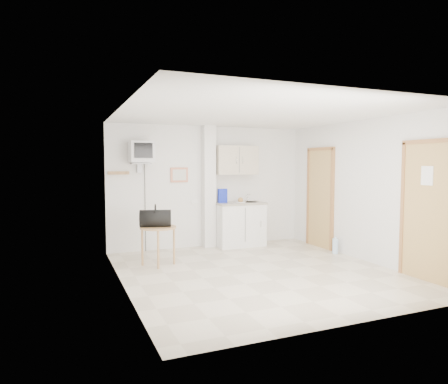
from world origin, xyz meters
name	(u,v)px	position (x,y,z in m)	size (l,w,h in m)	color
ground	(258,272)	(0.00, 0.00, 0.00)	(4.50, 4.50, 0.00)	beige
room_envelope	(269,175)	(0.24, 0.09, 1.54)	(4.24, 4.54, 2.55)	white
kitchenette	(239,208)	(0.57, 2.00, 0.80)	(1.03, 0.58, 2.10)	white
crt_television	(141,153)	(-1.45, 2.02, 1.94)	(0.44, 0.45, 2.15)	slate
round_table	(158,232)	(-1.37, 1.05, 0.57)	(0.61, 0.61, 0.66)	#A97C4A
duffel_bag	(155,218)	(-1.41, 1.04, 0.81)	(0.58, 0.41, 0.39)	black
water_bottle	(335,246)	(1.98, 0.61, 0.15)	(0.11, 0.11, 0.33)	#B2D4F2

